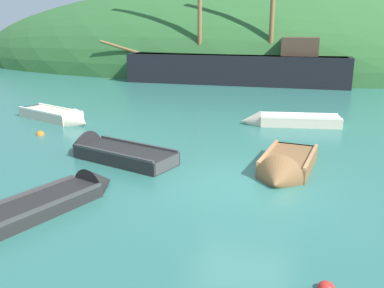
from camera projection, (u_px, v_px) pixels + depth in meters
ground_plane at (244, 186)px, 10.39m from camera, size 120.00×120.00×0.00m
shore_hill at (248, 66)px, 37.90m from camera, size 54.64×23.03×13.95m
sailing_ship at (239, 72)px, 27.68m from camera, size 16.74×3.87×13.25m
rowboat_center at (59, 118)px, 17.17m from camera, size 3.85×2.24×0.97m
rowboat_outer_left at (287, 122)px, 16.43m from camera, size 3.87×1.53×0.87m
rowboat_portside at (285, 169)px, 11.25m from camera, size 1.54×3.10×1.18m
rowboat_outer_right at (57, 201)px, 9.34m from camera, size 2.15×3.94×0.97m
rowboat_near_dock at (110, 154)px, 12.52m from camera, size 3.91×2.17×1.14m
buoy_white at (90, 141)px, 14.28m from camera, size 0.44×0.44×0.44m
buoy_orange at (40, 135)px, 15.10m from camera, size 0.29×0.29×0.29m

